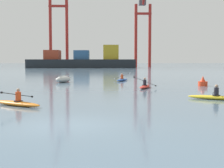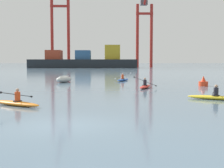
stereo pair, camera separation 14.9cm
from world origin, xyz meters
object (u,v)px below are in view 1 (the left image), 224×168
(gantry_crane_west, at_px, (58,19))
(capsized_dinghy, at_px, (63,79))
(channel_buoy, at_px, (203,82))
(kayak_red, at_px, (145,86))
(gantry_crane_west_mid, at_px, (143,24))
(kayak_yellow, at_px, (215,97))
(kayak_orange, at_px, (17,103))
(kayak_blue, at_px, (122,80))
(container_barge, at_px, (83,61))

(gantry_crane_west, xyz_separation_m, capsized_dinghy, (12.78, -92.98, -18.85))
(channel_buoy, height_order, kayak_red, kayak_red)
(gantry_crane_west_mid, xyz_separation_m, kayak_red, (-13.17, -101.42, -17.31))
(channel_buoy, height_order, kayak_yellow, channel_buoy)
(channel_buoy, bearing_deg, capsized_dinghy, 157.09)
(capsized_dinghy, bearing_deg, kayak_yellow, -55.66)
(capsized_dinghy, distance_m, channel_buoy, 15.42)
(kayak_orange, height_order, kayak_blue, kayak_blue)
(channel_buoy, height_order, kayak_blue, kayak_blue)
(gantry_crane_west_mid, xyz_separation_m, kayak_blue, (-14.50, -90.95, -17.31))
(kayak_red, bearing_deg, kayak_blue, 97.28)
(capsized_dinghy, relative_size, kayak_yellow, 0.87)
(gantry_crane_west, height_order, kayak_yellow, gantry_crane_west)
(gantry_crane_west_mid, height_order, kayak_yellow, gantry_crane_west_mid)
(container_barge, xyz_separation_m, kayak_orange, (2.12, -100.02, -2.35))
(container_barge, xyz_separation_m, kayak_red, (10.57, -88.94, -2.35))
(container_barge, xyz_separation_m, channel_buoy, (16.53, -86.75, -2.16))
(capsized_dinghy, xyz_separation_m, kayak_blue, (6.91, 2.28, -0.18))
(container_barge, height_order, kayak_blue, container_barge)
(channel_buoy, relative_size, kayak_yellow, 0.31)
(kayak_orange, bearing_deg, container_barge, 91.21)
(channel_buoy, bearing_deg, container_barge, 100.79)
(kayak_orange, bearing_deg, kayak_red, 52.66)
(container_barge, height_order, gantry_crane_west, gantry_crane_west)
(channel_buoy, xyz_separation_m, kayak_blue, (-7.30, 8.29, -0.19))
(gantry_crane_west, distance_m, kayak_blue, 94.74)
(channel_buoy, bearing_deg, kayak_orange, -137.37)
(channel_buoy, bearing_deg, kayak_blue, 131.37)
(kayak_blue, height_order, kayak_red, kayak_red)
(capsized_dinghy, distance_m, kayak_yellow, 20.34)
(kayak_orange, height_order, kayak_yellow, same)
(gantry_crane_west_mid, height_order, kayak_orange, gantry_crane_west_mid)
(channel_buoy, xyz_separation_m, kayak_red, (-5.96, -2.19, -0.19))
(channel_buoy, distance_m, kayak_red, 6.35)
(gantry_crane_west_mid, relative_size, kayak_red, 10.23)
(gantry_crane_west_mid, bearing_deg, kayak_yellow, -95.16)
(kayak_red, bearing_deg, gantry_crane_west_mid, 82.60)
(gantry_crane_west_mid, relative_size, capsized_dinghy, 12.38)
(kayak_blue, relative_size, kayak_yellow, 1.04)
(kayak_blue, bearing_deg, kayak_orange, -108.27)
(container_barge, relative_size, kayak_blue, 11.53)
(container_barge, relative_size, gantry_crane_west_mid, 1.11)
(channel_buoy, bearing_deg, kayak_yellow, -104.17)
(container_barge, bearing_deg, gantry_crane_west, 130.52)
(container_barge, xyz_separation_m, gantry_crane_west_mid, (23.73, 12.48, 14.96))
(channel_buoy, distance_m, kayak_blue, 11.04)
(gantry_crane_west, distance_m, capsized_dinghy, 95.73)
(gantry_crane_west_mid, bearing_deg, capsized_dinghy, -102.93)
(channel_buoy, relative_size, kayak_red, 0.29)
(channel_buoy, bearing_deg, gantry_crane_west, 105.25)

